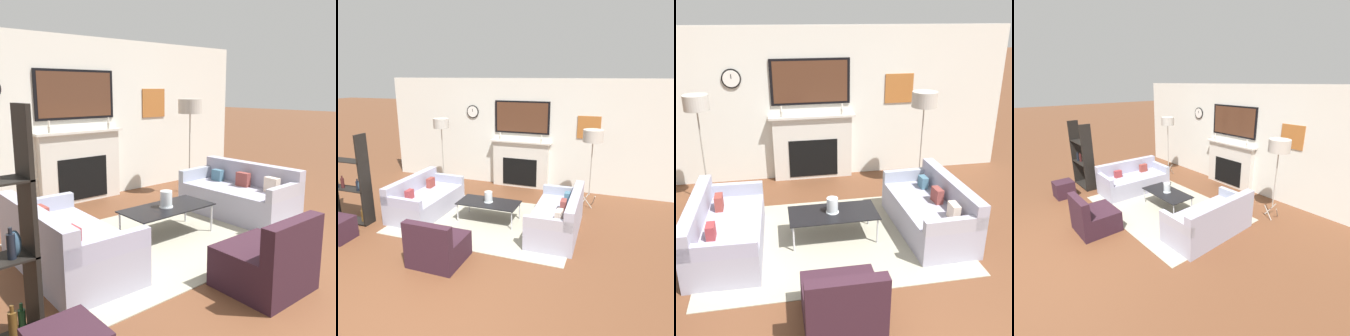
# 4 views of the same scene
# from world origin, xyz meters

# --- Properties ---
(ground_plane) EXTENTS (60.00, 60.00, 0.00)m
(ground_plane) POSITION_xyz_m (0.00, 0.00, 0.00)
(ground_plane) COLOR brown
(fireplace_wall) EXTENTS (7.36, 0.28, 2.70)m
(fireplace_wall) POSITION_xyz_m (0.00, 4.80, 1.24)
(fireplace_wall) COLOR silver
(fireplace_wall) RESTS_ON ground_plane
(area_rug) EXTENTS (3.42, 2.30, 0.01)m
(area_rug) POSITION_xyz_m (0.00, 2.48, 0.01)
(area_rug) COLOR #9D9884
(area_rug) RESTS_ON ground_plane
(couch_left) EXTENTS (0.91, 1.71, 0.73)m
(couch_left) POSITION_xyz_m (-1.40, 2.49, 0.27)
(couch_left) COLOR #9997AC
(couch_left) RESTS_ON ground_plane
(couch_right) EXTENTS (0.85, 1.71, 0.76)m
(couch_right) POSITION_xyz_m (1.40, 2.49, 0.28)
(couch_right) COLOR #9997AC
(couch_right) RESTS_ON ground_plane
(armchair) EXTENTS (0.77, 0.74, 0.74)m
(armchair) POSITION_xyz_m (-0.15, 0.90, 0.25)
(armchair) COLOR #2F1924
(armchair) RESTS_ON ground_plane
(coffee_table) EXTENTS (1.19, 0.58, 0.39)m
(coffee_table) POSITION_xyz_m (0.02, 2.53, 0.36)
(coffee_table) COLOR black
(coffee_table) RESTS_ON ground_plane
(hurricane_candle) EXTENTS (0.18, 0.18, 0.21)m
(hurricane_candle) POSITION_xyz_m (0.01, 2.54, 0.48)
(hurricane_candle) COLOR silver
(hurricane_candle) RESTS_ON coffee_table
(floor_lamp_left) EXTENTS (0.37, 0.37, 1.77)m
(floor_lamp_left) POSITION_xyz_m (-1.80, 3.96, 1.61)
(floor_lamp_left) COLOR #9E998E
(floor_lamp_left) RESTS_ON ground_plane
(floor_lamp_right) EXTENTS (0.42, 0.42, 1.69)m
(floor_lamp_right) POSITION_xyz_m (1.80, 3.96, 1.53)
(floor_lamp_right) COLOR #9E998E
(floor_lamp_right) RESTS_ON ground_plane
(shelf_unit) EXTENTS (0.90, 0.28, 1.76)m
(shelf_unit) POSITION_xyz_m (-2.50, 1.62, 0.80)
(shelf_unit) COLOR black
(shelf_unit) RESTS_ON ground_plane
(ottoman) EXTENTS (0.44, 0.44, 0.40)m
(ottoman) POSITION_xyz_m (-2.15, 0.95, 0.20)
(ottoman) COLOR #2F1924
(ottoman) RESTS_ON ground_plane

